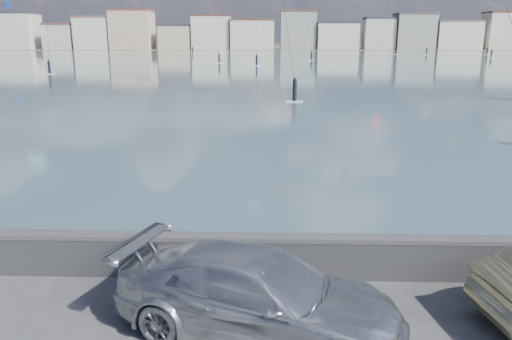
{
  "coord_description": "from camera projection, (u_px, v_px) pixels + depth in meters",
  "views": [
    {
      "loc": [
        1.37,
        -7.81,
        5.41
      ],
      "look_at": [
        1.0,
        4.0,
        2.2
      ],
      "focal_mm": 35.0,
      "sensor_mm": 36.0,
      "label": 1
    }
  ],
  "objects": [
    {
      "name": "seawall",
      "position": [
        211.0,
        252.0,
        11.44
      ],
      "size": [
        400.0,
        0.36,
        1.08
      ],
      "color": "#28282B",
      "rests_on": "ground"
    },
    {
      "name": "far_shore_strip",
      "position": [
        269.0,
        49.0,
        201.89
      ],
      "size": [
        500.0,
        60.0,
        0.0
      ],
      "primitive_type": "cube",
      "color": "#4C473D",
      "rests_on": "ground"
    },
    {
      "name": "kitesurfer_18",
      "position": [
        7.0,
        6.0,
        142.67
      ],
      "size": [
        5.53,
        10.59,
        15.11
      ],
      "color": "blue",
      "rests_on": "ground"
    },
    {
      "name": "car_silver",
      "position": [
        258.0,
        295.0,
        9.17
      ],
      "size": [
        5.86,
        3.87,
        1.58
      ],
      "primitive_type": "imported",
      "rotation": [
        0.0,
        0.0,
        1.24
      ],
      "color": "#B8BBC0",
      "rests_on": "ground"
    },
    {
      "name": "bay_water",
      "position": [
        265.0,
        63.0,
        97.24
      ],
      "size": [
        500.0,
        177.0,
        0.0
      ],
      "primitive_type": "cube",
      "color": "#374F5B",
      "rests_on": "ground"
    },
    {
      "name": "far_buildings",
      "position": [
        272.0,
        33.0,
        186.77
      ],
      "size": [
        240.79,
        13.26,
        14.6
      ],
      "color": "white",
      "rests_on": "ground"
    }
  ]
}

